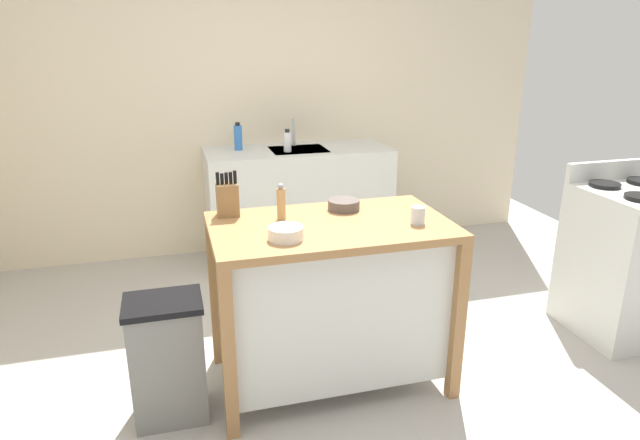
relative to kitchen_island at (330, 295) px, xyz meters
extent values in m
plane|color=#ADA8A0|center=(-0.06, -0.10, -0.50)|extent=(6.04, 6.04, 0.00)
cube|color=beige|center=(-0.06, 2.11, 0.80)|extent=(5.04, 0.10, 2.60)
cube|color=#9E7042|center=(0.00, 0.00, 0.38)|extent=(1.20, 0.71, 0.04)
cube|color=silver|center=(0.00, 0.00, -0.02)|extent=(1.10, 0.61, 0.76)
cube|color=#9E7042|center=(-0.57, -0.33, -0.07)|extent=(0.06, 0.06, 0.86)
cube|color=#9E7042|center=(0.57, -0.33, -0.07)|extent=(0.06, 0.06, 0.86)
cube|color=#9E7042|center=(-0.57, 0.33, -0.07)|extent=(0.06, 0.06, 0.86)
cube|color=#9E7042|center=(0.57, 0.33, -0.07)|extent=(0.06, 0.06, 0.86)
cube|color=olive|center=(-0.48, 0.26, 0.48)|extent=(0.11, 0.09, 0.17)
cylinder|color=black|center=(-0.52, 0.26, 0.60)|extent=(0.02, 0.02, 0.06)
cylinder|color=black|center=(-0.50, 0.26, 0.59)|extent=(0.02, 0.02, 0.06)
cylinder|color=black|center=(-0.48, 0.26, 0.60)|extent=(0.02, 0.02, 0.06)
cylinder|color=black|center=(-0.46, 0.26, 0.60)|extent=(0.02, 0.02, 0.06)
cylinder|color=black|center=(-0.44, 0.26, 0.60)|extent=(0.02, 0.02, 0.07)
cylinder|color=#564C47|center=(0.13, 0.19, 0.42)|extent=(0.17, 0.17, 0.05)
cylinder|color=#342D2A|center=(0.13, 0.19, 0.45)|extent=(0.14, 0.14, 0.01)
cylinder|color=silver|center=(-0.26, -0.17, 0.43)|extent=(0.16, 0.16, 0.06)
cylinder|color=gray|center=(-0.26, -0.17, 0.45)|extent=(0.13, 0.13, 0.01)
cylinder|color=silver|center=(0.41, -0.13, 0.44)|extent=(0.07, 0.07, 0.09)
cylinder|color=tan|center=(-0.23, 0.12, 0.48)|extent=(0.04, 0.04, 0.16)
sphere|color=#99999E|center=(-0.23, 0.12, 0.57)|extent=(0.03, 0.03, 0.03)
cube|color=slate|center=(-0.84, -0.10, -0.20)|extent=(0.34, 0.26, 0.60)
cube|color=black|center=(-0.84, -0.10, 0.11)|extent=(0.36, 0.28, 0.03)
cube|color=silver|center=(0.25, 1.76, -0.05)|extent=(1.47, 0.60, 0.92)
cube|color=silver|center=(0.25, 1.74, 0.40)|extent=(0.44, 0.36, 0.03)
cylinder|color=#B7BCC1|center=(0.25, 1.90, 0.52)|extent=(0.02, 0.02, 0.22)
cylinder|color=white|center=(0.15, 1.68, 0.49)|extent=(0.06, 0.06, 0.15)
cylinder|color=black|center=(0.15, 1.68, 0.58)|extent=(0.04, 0.04, 0.02)
cylinder|color=blue|center=(-0.21, 1.85, 0.51)|extent=(0.06, 0.06, 0.19)
cylinder|color=black|center=(-0.21, 1.85, 0.62)|extent=(0.04, 0.04, 0.02)
cube|color=silver|center=(1.91, 0.02, -0.05)|extent=(0.60, 0.60, 0.92)
cube|color=silver|center=(1.91, 0.30, 0.47)|extent=(0.60, 0.04, 0.12)
cylinder|color=black|center=(1.77, 0.16, 0.43)|extent=(0.18, 0.18, 0.02)
camera|label=1|loc=(-0.75, -2.53, 1.31)|focal=31.37mm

